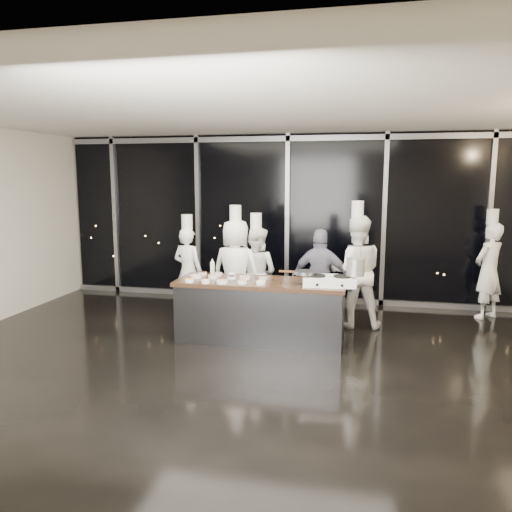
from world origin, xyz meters
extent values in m
plane|color=black|center=(0.00, 0.00, 0.00)|extent=(9.00, 9.00, 0.00)
cube|color=beige|center=(0.00, 3.50, 1.60)|extent=(9.00, 0.02, 3.20)
cube|color=beige|center=(0.00, -3.50, 1.60)|extent=(9.00, 0.02, 3.20)
cube|color=white|center=(0.00, 0.00, 3.20)|extent=(9.00, 7.00, 0.02)
cube|color=black|center=(0.00, 3.44, 1.60)|extent=(8.90, 0.04, 3.18)
cube|color=gray|center=(0.00, 3.39, 3.10)|extent=(8.90, 0.08, 0.10)
cube|color=gray|center=(0.00, 3.39, 0.05)|extent=(8.90, 0.08, 0.10)
cube|color=gray|center=(-3.60, 3.39, 1.60)|extent=(0.08, 0.08, 3.20)
cube|color=gray|center=(-1.80, 3.39, 1.60)|extent=(0.08, 0.08, 3.20)
cube|color=gray|center=(0.00, 3.39, 1.60)|extent=(0.08, 0.08, 3.20)
cube|color=gray|center=(1.80, 3.39, 1.60)|extent=(0.08, 0.08, 3.20)
cube|color=gray|center=(3.60, 3.39, 1.60)|extent=(0.08, 0.08, 3.20)
cube|color=#323237|center=(0.00, 0.90, 0.42)|extent=(2.40, 0.80, 0.84)
cube|color=#48301E|center=(0.00, 0.90, 0.87)|extent=(2.46, 0.86, 0.06)
cube|color=white|center=(1.00, 0.81, 0.96)|extent=(0.75, 0.50, 0.12)
cylinder|color=black|center=(0.82, 0.80, 1.03)|extent=(0.26, 0.26, 0.02)
cylinder|color=black|center=(1.18, 0.83, 1.03)|extent=(0.26, 0.26, 0.02)
cylinder|color=black|center=(0.85, 0.57, 0.95)|extent=(0.04, 0.02, 0.04)
cylinder|color=black|center=(1.18, 0.59, 0.95)|extent=(0.04, 0.02, 0.04)
cylinder|color=gray|center=(0.66, 0.80, 1.06)|extent=(0.32, 0.32, 0.05)
cube|color=#4C2B14|center=(0.40, 0.78, 1.07)|extent=(0.22, 0.05, 0.02)
cylinder|color=#ABABAD|center=(1.35, 0.86, 1.16)|extent=(0.26, 0.26, 0.24)
cylinder|color=white|center=(-0.98, 0.58, 0.92)|extent=(0.13, 0.13, 0.04)
cylinder|color=gold|center=(-0.98, 0.58, 0.94)|extent=(0.11, 0.11, 0.01)
cylinder|color=white|center=(-0.98, 0.89, 0.92)|extent=(0.17, 0.17, 0.04)
cylinder|color=#CBB38F|center=(-0.98, 0.89, 0.94)|extent=(0.14, 0.14, 0.01)
cylinder|color=white|center=(-0.96, 1.13, 0.92)|extent=(0.13, 0.13, 0.04)
cylinder|color=black|center=(-0.96, 1.13, 0.94)|extent=(0.11, 0.11, 0.01)
cylinder|color=white|center=(-0.73, 0.58, 0.92)|extent=(0.12, 0.12, 0.04)
cylinder|color=silver|center=(-0.73, 0.58, 0.94)|extent=(0.10, 0.10, 0.01)
cylinder|color=white|center=(-0.72, 0.91, 0.92)|extent=(0.15, 0.15, 0.04)
cylinder|color=tan|center=(-0.72, 0.91, 0.94)|extent=(0.13, 0.13, 0.01)
cylinder|color=white|center=(-0.72, 1.12, 0.92)|extent=(0.13, 0.13, 0.04)
cylinder|color=olive|center=(-0.72, 1.12, 0.94)|extent=(0.11, 0.11, 0.01)
cylinder|color=white|center=(-0.50, 0.61, 0.92)|extent=(0.16, 0.16, 0.04)
cylinder|color=tan|center=(-0.50, 0.61, 0.94)|extent=(0.13, 0.13, 0.01)
cylinder|color=white|center=(-0.44, 0.92, 0.92)|extent=(0.13, 0.13, 0.04)
cylinder|color=black|center=(-0.44, 0.92, 0.94)|extent=(0.11, 0.11, 0.01)
cylinder|color=white|center=(-0.50, 1.13, 0.92)|extent=(0.12, 0.12, 0.04)
cylinder|color=white|center=(-0.50, 1.13, 0.94)|extent=(0.10, 0.10, 0.01)
cylinder|color=white|center=(-0.21, 0.65, 0.92)|extent=(0.13, 0.13, 0.04)
cylinder|color=#BA7A4A|center=(-0.21, 0.65, 0.94)|extent=(0.11, 0.11, 0.01)
cylinder|color=white|center=(-0.25, 0.97, 0.92)|extent=(0.16, 0.16, 0.04)
cylinder|color=#A4835E|center=(-0.25, 0.97, 0.94)|extent=(0.13, 0.13, 0.01)
cylinder|color=white|center=(0.05, 0.66, 0.92)|extent=(0.14, 0.14, 0.04)
cylinder|color=#FBF1C7|center=(0.05, 0.66, 0.94)|extent=(0.11, 0.11, 0.01)
cylinder|color=white|center=(0.02, 0.97, 0.92)|extent=(0.13, 0.13, 0.04)
cylinder|color=olive|center=(0.02, 0.97, 0.94)|extent=(0.11, 0.11, 0.01)
cylinder|color=white|center=(-0.84, 1.24, 0.99)|extent=(0.07, 0.07, 0.18)
cone|color=white|center=(-0.84, 1.24, 1.11)|extent=(0.06, 0.06, 0.06)
imported|color=white|center=(-1.53, 2.02, 0.76)|extent=(0.63, 0.50, 1.53)
cylinder|color=white|center=(-1.53, 2.02, 1.63)|extent=(0.23, 0.23, 0.26)
imported|color=white|center=(-0.61, 1.80, 0.86)|extent=(0.90, 0.65, 1.71)
cylinder|color=white|center=(-0.61, 1.80, 1.81)|extent=(0.21, 0.21, 0.26)
imported|color=white|center=(-0.31, 2.00, 0.79)|extent=(0.90, 0.79, 1.57)
cylinder|color=white|center=(-0.31, 2.00, 1.67)|extent=(0.24, 0.24, 0.26)
imported|color=#141538|center=(0.80, 1.72, 0.80)|extent=(0.96, 0.45, 1.59)
imported|color=white|center=(1.34, 1.91, 0.90)|extent=(0.95, 0.79, 1.80)
cylinder|color=white|center=(1.34, 1.91, 1.90)|extent=(0.21, 0.21, 0.26)
imported|color=white|center=(3.53, 2.89, 0.82)|extent=(0.70, 0.69, 1.64)
cylinder|color=white|center=(3.53, 2.89, 1.74)|extent=(0.27, 0.27, 0.26)
camera|label=1|loc=(1.46, -6.06, 2.40)|focal=35.00mm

